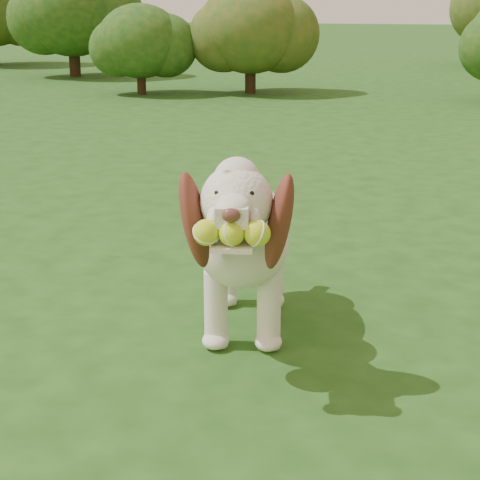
# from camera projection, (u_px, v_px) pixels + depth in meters

# --- Properties ---
(ground) EXTENTS (80.00, 80.00, 0.00)m
(ground) POSITION_uv_depth(u_px,v_px,m) (312.00, 347.00, 3.28)
(ground) COLOR #1D4313
(ground) RESTS_ON ground
(dog) EXTENTS (0.58, 1.29, 0.84)m
(dog) POSITION_uv_depth(u_px,v_px,m) (245.00, 232.00, 3.28)
(dog) COLOR white
(dog) RESTS_ON ground
(shrub_a) EXTENTS (1.24, 1.24, 1.29)m
(shrub_a) POSITION_uv_depth(u_px,v_px,m) (140.00, 41.00, 11.50)
(shrub_a) COLOR #382314
(shrub_a) RESTS_ON ground
(shrub_e) EXTENTS (1.89, 1.89, 1.96)m
(shrub_e) POSITION_uv_depth(u_px,v_px,m) (72.00, 10.00, 13.93)
(shrub_e) COLOR #382314
(shrub_e) RESTS_ON ground
(shrub_b) EXTENTS (1.52, 1.52, 1.58)m
(shrub_b) POSITION_uv_depth(u_px,v_px,m) (251.00, 28.00, 11.56)
(shrub_b) COLOR #382314
(shrub_b) RESTS_ON ground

